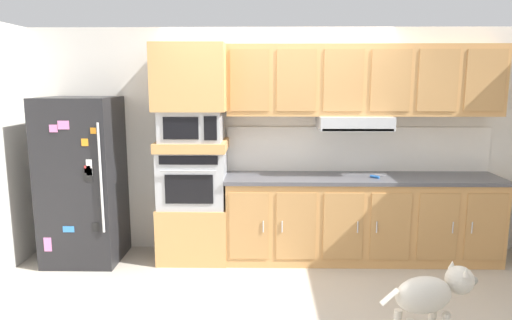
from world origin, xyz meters
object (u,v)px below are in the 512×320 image
(microwave, at_px, (192,126))
(refrigerator, at_px, (83,180))
(dog, at_px, (431,295))
(screwdriver, at_px, (375,177))
(built_in_oven, at_px, (193,177))

(microwave, bearing_deg, refrigerator, -176.70)
(microwave, xyz_separation_m, dog, (1.94, -1.78, -1.02))
(refrigerator, xyz_separation_m, screwdriver, (3.10, -0.01, 0.05))
(microwave, distance_m, dog, 2.82)
(refrigerator, height_order, dog, refrigerator)
(built_in_oven, distance_m, screwdriver, 1.93)
(built_in_oven, xyz_separation_m, screwdriver, (1.93, -0.08, 0.03))
(microwave, relative_size, screwdriver, 3.82)
(built_in_oven, height_order, microwave, microwave)
(refrigerator, distance_m, microwave, 1.31)
(built_in_oven, distance_m, dog, 2.67)
(microwave, height_order, dog, microwave)
(built_in_oven, xyz_separation_m, dog, (1.94, -1.78, -0.46))
(refrigerator, xyz_separation_m, microwave, (1.17, 0.07, 0.58))
(built_in_oven, height_order, dog, built_in_oven)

